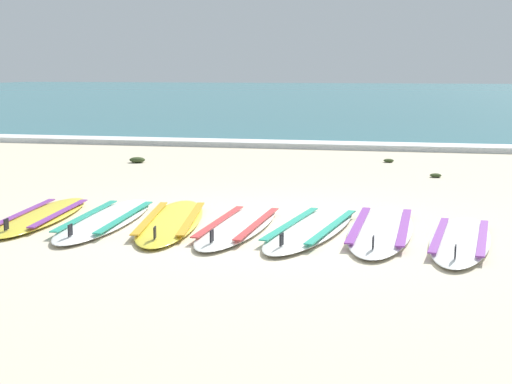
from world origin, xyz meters
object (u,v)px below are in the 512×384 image
object	(u,v)px
surfboard_3	(238,226)
surfboard_4	(311,228)
surfboard_1	(106,219)
surfboard_5	(381,229)
surfboard_2	(171,221)
surfboard_0	(42,216)
surfboard_6	(460,240)

from	to	relation	value
surfboard_3	surfboard_4	distance (m)	0.75
surfboard_1	surfboard_5	distance (m)	2.90
surfboard_2	surfboard_0	bearing A→B (deg)	-179.27
surfboard_3	surfboard_0	bearing A→B (deg)	178.68
surfboard_3	surfboard_6	xyz separation A→B (m)	(2.19, -0.18, 0.00)
surfboard_5	surfboard_6	distance (m)	0.82
surfboard_4	surfboard_0	bearing A→B (deg)	179.59
surfboard_0	surfboard_4	size ratio (longest dim) A/B	0.92
surfboard_6	surfboard_0	bearing A→B (deg)	177.00
surfboard_1	surfboard_3	bearing A→B (deg)	-0.75
surfboard_4	surfboard_6	bearing A→B (deg)	-8.28
surfboard_0	surfboard_5	world-z (taller)	same
surfboard_4	surfboard_6	distance (m)	1.45
surfboard_0	surfboard_4	bearing A→B (deg)	-0.41
surfboard_2	surfboard_4	bearing A→B (deg)	-1.53
surfboard_5	surfboard_4	bearing A→B (deg)	-170.71
surfboard_3	surfboard_5	distance (m)	1.45
surfboard_0	surfboard_6	distance (m)	4.41
surfboard_0	surfboard_3	bearing A→B (deg)	-1.32
surfboard_3	surfboard_4	size ratio (longest dim) A/B	0.94
surfboard_0	surfboard_4	world-z (taller)	same
surfboard_3	surfboard_5	world-z (taller)	same
surfboard_3	surfboard_6	world-z (taller)	same
surfboard_1	surfboard_6	world-z (taller)	same
surfboard_4	surfboard_5	bearing A→B (deg)	9.29
surfboard_5	surfboard_6	world-z (taller)	same
surfboard_4	surfboard_5	world-z (taller)	same
surfboard_5	surfboard_1	bearing A→B (deg)	-177.56
surfboard_3	surfboard_6	size ratio (longest dim) A/B	1.02
surfboard_0	surfboard_6	world-z (taller)	same
surfboard_2	surfboard_6	distance (m)	2.94
surfboard_1	surfboard_5	bearing A→B (deg)	2.44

